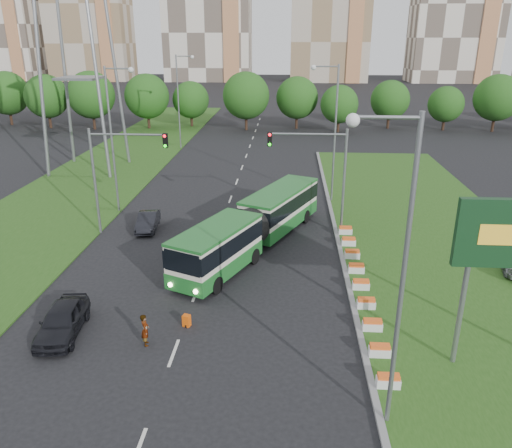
# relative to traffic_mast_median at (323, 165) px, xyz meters

# --- Properties ---
(ground) EXTENTS (360.00, 360.00, 0.00)m
(ground) POSITION_rel_traffic_mast_median_xyz_m (-4.78, -10.00, -5.35)
(ground) COLOR black
(ground) RESTS_ON ground
(grass_median) EXTENTS (14.00, 60.00, 0.15)m
(grass_median) POSITION_rel_traffic_mast_median_xyz_m (8.22, -2.00, -5.27)
(grass_median) COLOR #234D16
(grass_median) RESTS_ON ground
(median_kerb) EXTENTS (0.30, 60.00, 0.18)m
(median_kerb) POSITION_rel_traffic_mast_median_xyz_m (1.27, -2.00, -5.26)
(median_kerb) COLOR gray
(median_kerb) RESTS_ON ground
(left_verge) EXTENTS (12.00, 110.00, 0.10)m
(left_verge) POSITION_rel_traffic_mast_median_xyz_m (-22.78, 15.00, -5.30)
(left_verge) COLOR #234D16
(left_verge) RESTS_ON ground
(lane_markings) EXTENTS (0.20, 100.00, 0.01)m
(lane_markings) POSITION_rel_traffic_mast_median_xyz_m (-7.78, 10.00, -5.35)
(lane_markings) COLOR silver
(lane_markings) RESTS_ON ground
(flower_planters) EXTENTS (1.10, 18.10, 0.60)m
(flower_planters) POSITION_rel_traffic_mast_median_xyz_m (1.92, -9.20, -4.90)
(flower_planters) COLOR silver
(flower_planters) RESTS_ON grass_median
(traffic_mast_median) EXTENTS (5.76, 0.32, 8.00)m
(traffic_mast_median) POSITION_rel_traffic_mast_median_xyz_m (0.00, 0.00, 0.00)
(traffic_mast_median) COLOR gray
(traffic_mast_median) RESTS_ON ground
(traffic_mast_left) EXTENTS (5.76, 0.32, 8.00)m
(traffic_mast_left) POSITION_rel_traffic_mast_median_xyz_m (-15.16, -1.00, 0.00)
(traffic_mast_left) COLOR gray
(traffic_mast_left) RESTS_ON ground
(street_lamps) EXTENTS (36.00, 60.00, 12.00)m
(street_lamps) POSITION_rel_traffic_mast_median_xyz_m (-7.78, 0.00, 0.65)
(street_lamps) COLOR gray
(street_lamps) RESTS_ON ground
(tree_line) EXTENTS (120.00, 8.00, 9.00)m
(tree_line) POSITION_rel_traffic_mast_median_xyz_m (5.22, 45.00, -0.85)
(tree_line) COLOR #1E5416
(tree_line) RESTS_ON ground
(apartment_tower_west) EXTENTS (26.00, 15.00, 48.00)m
(apartment_tower_west) POSITION_rel_traffic_mast_median_xyz_m (-69.78, 140.00, 18.65)
(apartment_tower_west) COLOR #BAAA96
(apartment_tower_west) RESTS_ON ground
(apartment_tower_ceast) EXTENTS (25.00, 15.00, 50.00)m
(apartment_tower_ceast) POSITION_rel_traffic_mast_median_xyz_m (10.22, 140.00, 19.65)
(apartment_tower_ceast) COLOR #BAAA96
(apartment_tower_ceast) RESTS_ON ground
(apartment_tower_east) EXTENTS (27.00, 15.00, 47.00)m
(apartment_tower_east) POSITION_rel_traffic_mast_median_xyz_m (50.22, 140.00, 18.15)
(apartment_tower_east) COLOR silver
(apartment_tower_east) RESTS_ON ground
(midrise_west) EXTENTS (22.00, 14.00, 36.00)m
(midrise_west) POSITION_rel_traffic_mast_median_xyz_m (-99.78, 140.00, 12.65)
(midrise_west) COLOR silver
(midrise_west) RESTS_ON ground
(articulated_bus) EXTENTS (2.67, 17.10, 2.82)m
(articulated_bus) POSITION_rel_traffic_mast_median_xyz_m (-5.10, -3.08, -3.63)
(articulated_bus) COLOR beige
(articulated_bus) RESTS_ON ground
(car_left_near) EXTENTS (2.33, 4.77, 1.57)m
(car_left_near) POSITION_rel_traffic_mast_median_xyz_m (-13.68, -14.74, -4.57)
(car_left_near) COLOR black
(car_left_near) RESTS_ON ground
(car_left_far) EXTENTS (1.79, 4.14, 1.32)m
(car_left_far) POSITION_rel_traffic_mast_median_xyz_m (-13.33, 0.01, -4.69)
(car_left_far) COLOR black
(car_left_far) RESTS_ON ground
(pedestrian) EXTENTS (0.54, 0.69, 1.66)m
(pedestrian) POSITION_rel_traffic_mast_median_xyz_m (-9.27, -15.39, -4.52)
(pedestrian) COLOR gray
(pedestrian) RESTS_ON ground
(shopping_trolley) EXTENTS (0.37, 0.39, 0.64)m
(shopping_trolley) POSITION_rel_traffic_mast_median_xyz_m (-7.61, -13.62, -5.04)
(shopping_trolley) COLOR #E9550C
(shopping_trolley) RESTS_ON ground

